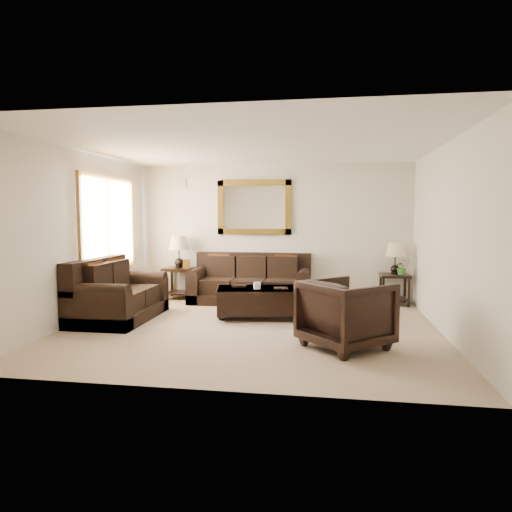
% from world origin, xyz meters
% --- Properties ---
extents(room, '(5.51, 5.01, 2.71)m').
position_xyz_m(room, '(0.00, 0.00, 1.35)').
color(room, '#88745E').
rests_on(room, ground).
extents(window, '(0.07, 1.96, 1.66)m').
position_xyz_m(window, '(-2.70, 0.90, 1.55)').
color(window, white).
rests_on(window, room).
extents(mirror, '(1.50, 0.06, 1.10)m').
position_xyz_m(mirror, '(-0.36, 2.47, 1.85)').
color(mirror, '#533510').
rests_on(mirror, room).
extents(air_vent, '(0.25, 0.02, 0.18)m').
position_xyz_m(air_vent, '(-1.90, 2.48, 2.35)').
color(air_vent, '#999999').
rests_on(air_vent, room).
extents(sofa, '(2.30, 0.99, 0.94)m').
position_xyz_m(sofa, '(-0.36, 2.05, 0.34)').
color(sofa, black).
rests_on(sofa, room).
extents(loveseat, '(1.04, 1.75, 0.99)m').
position_xyz_m(loveseat, '(-2.27, 0.23, 0.36)').
color(loveseat, black).
rests_on(loveseat, room).
extents(end_table_left, '(0.58, 0.58, 1.28)m').
position_xyz_m(end_table_left, '(-1.84, 2.17, 0.83)').
color(end_table_left, black).
rests_on(end_table_left, room).
extents(end_table_right, '(0.53, 0.53, 1.17)m').
position_xyz_m(end_table_right, '(2.38, 2.19, 0.77)').
color(end_table_right, black).
rests_on(end_table_right, room).
extents(coffee_table, '(1.57, 1.04, 0.62)m').
position_xyz_m(coffee_table, '(0.05, 0.70, 0.31)').
color(coffee_table, black).
rests_on(coffee_table, room).
extents(armchair, '(1.28, 1.28, 0.96)m').
position_xyz_m(armchair, '(1.36, -0.85, 0.48)').
color(armchair, black).
rests_on(armchair, floor).
extents(potted_plant, '(0.31, 0.33, 0.23)m').
position_xyz_m(potted_plant, '(2.49, 2.10, 0.70)').
color(potted_plant, '#2F5F20').
rests_on(potted_plant, end_table_right).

